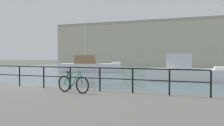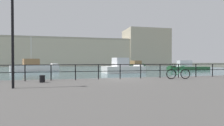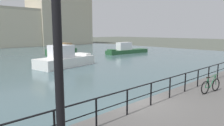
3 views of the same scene
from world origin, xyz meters
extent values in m
plane|color=#4C5147|center=(0.00, 0.00, 0.00)|extent=(240.00, 240.00, 0.00)
cube|color=#476066|center=(0.00, 30.20, 0.01)|extent=(80.00, 60.00, 0.01)
cube|color=#C1B79E|center=(0.00, 55.96, 4.92)|extent=(71.49, 11.29, 9.84)
cube|color=#A49C86|center=(0.00, 50.61, 10.19)|extent=(71.49, 0.60, 0.70)
cube|color=white|center=(-10.97, 25.19, 0.62)|extent=(9.42, 5.78, 1.22)
cube|color=#997047|center=(-11.71, 24.89, 1.86)|extent=(3.55, 3.20, 1.25)
cube|color=white|center=(-7.42, 26.59, 1.35)|extent=(1.69, 2.11, 0.24)
cylinder|color=silver|center=(-11.71, 24.89, 4.75)|extent=(0.10, 0.10, 4.54)
cube|color=white|center=(5.11, 15.56, 0.57)|extent=(7.57, 4.19, 1.12)
cube|color=silver|center=(4.51, 15.45, 1.86)|extent=(2.63, 2.61, 1.47)
cube|color=white|center=(8.07, 16.11, 1.25)|extent=(1.22, 2.18, 0.24)
cylinder|color=black|center=(-0.02, -0.75, 1.31)|extent=(0.07, 0.07, 1.05)
cylinder|color=black|center=(1.59, -0.75, 1.31)|extent=(0.07, 0.07, 1.05)
cylinder|color=black|center=(3.19, -0.75, 1.31)|extent=(0.07, 0.07, 1.05)
cylinder|color=black|center=(4.79, -0.75, 1.31)|extent=(0.07, 0.07, 1.05)
cylinder|color=black|center=(6.39, -0.75, 1.31)|extent=(0.07, 0.07, 1.05)
cylinder|color=black|center=(7.99, -0.75, 1.31)|extent=(0.07, 0.07, 1.05)
cylinder|color=black|center=(9.59, -0.75, 1.31)|extent=(0.07, 0.07, 1.05)
torus|color=black|center=(4.57, -1.90, 1.14)|extent=(0.72, 0.18, 0.72)
torus|color=black|center=(3.54, -1.73, 1.14)|extent=(0.72, 0.18, 0.72)
cylinder|color=#146638|center=(4.21, -1.84, 1.38)|extent=(0.55, 0.13, 0.66)
cylinder|color=#146638|center=(3.86, -1.78, 1.35)|extent=(0.24, 0.07, 0.58)
cylinder|color=#146638|center=(4.12, -1.82, 1.67)|extent=(0.72, 0.15, 0.11)
cylinder|color=#146638|center=(3.75, -1.76, 1.10)|extent=(0.43, 0.11, 0.12)
cylinder|color=#146638|center=(3.65, -1.74, 1.39)|extent=(0.26, 0.08, 0.51)
cylinder|color=#146638|center=(4.52, -1.89, 1.42)|extent=(0.14, 0.06, 0.57)
cube|color=black|center=(3.76, -1.76, 1.67)|extent=(0.23, 0.12, 0.05)
cylinder|color=#146638|center=(4.47, -1.88, 1.75)|extent=(0.52, 0.11, 0.02)
camera|label=1|loc=(11.14, -12.36, 2.37)|focal=47.06mm
camera|label=2|loc=(-3.37, -12.84, 2.13)|focal=27.54mm
camera|label=3|loc=(-7.51, -6.15, 4.13)|focal=32.96mm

